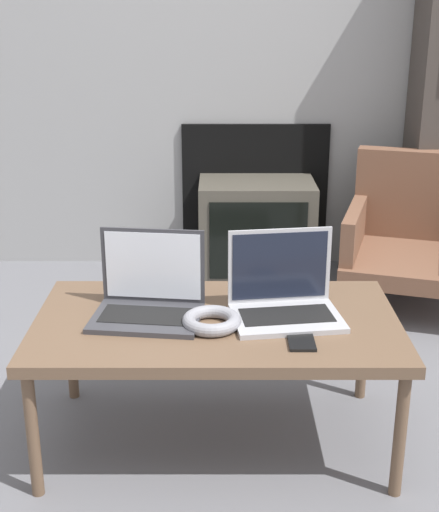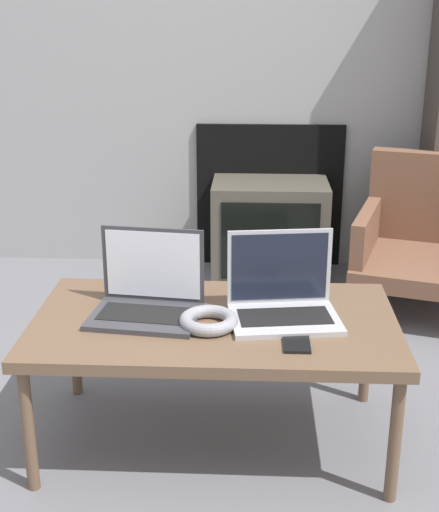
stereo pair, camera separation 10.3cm
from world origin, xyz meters
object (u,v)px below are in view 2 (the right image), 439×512
Objects in this scene: laptop_left at (148,296)px; armchair at (429,235)px; laptop_right at (283,298)px; headphones at (209,321)px; tv at (269,230)px; phone at (296,341)px.

armchair is (1.13, 1.15, -0.16)m from laptop_left.
armchair is at bearing 50.21° from laptop_right.
headphones is (0.19, -0.09, -0.04)m from laptop_left.
headphones is 0.31× the size of tv.
armchair is (0.71, 1.15, -0.16)m from laptop_right.
tv is (0.21, 1.53, -0.20)m from headphones.
tv is 0.79m from armchair.
tv is at bearing 91.57° from phone.
tv is at bearing 81.09° from laptop_left.
laptop_right is (0.41, -0.00, 0.00)m from laptop_left.
laptop_left is 0.49m from phone.
laptop_left reaches higher than armchair.
phone is (0.03, -0.18, -0.05)m from laptop_right.
tv is at bearing 174.50° from armchair.
tv is 0.74× the size of armchair.
laptop_left is at bearing 154.58° from headphones.
armchair is (0.93, 1.24, -0.12)m from headphones.
laptop_left and laptop_right have the same top height.
laptop_left is at bearing 157.88° from phone.
laptop_left is 0.22m from headphones.
headphones is at bearing -165.36° from laptop_right.
tv is (-0.01, 1.44, -0.24)m from laptop_right.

